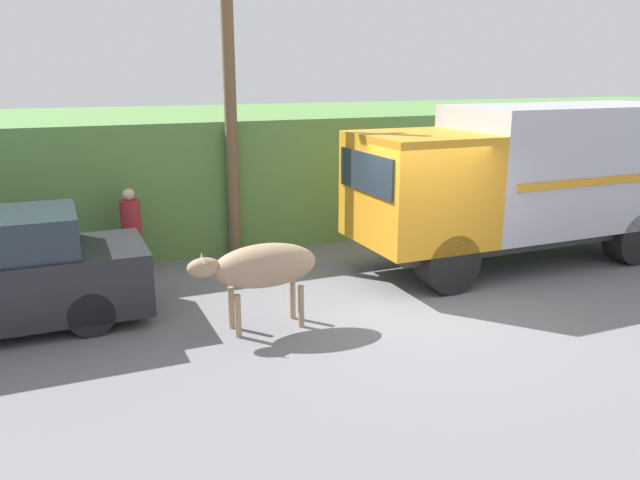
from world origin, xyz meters
TOP-DOWN VIEW (x-y plane):
  - ground_plane at (0.00, 0.00)m, footprint 60.00×60.00m
  - hillside_embankment at (0.00, 7.46)m, footprint 32.00×6.69m
  - building_backdrop at (-3.77, 5.64)m, footprint 6.05×2.70m
  - cargo_truck at (3.10, 1.29)m, footprint 6.92×2.26m
  - brown_cow at (-2.71, 0.16)m, footprint 1.91×0.64m
  - pedestrian_on_hill at (-4.14, 3.58)m, footprint 0.41×0.41m
  - utility_pole at (-2.08, 3.94)m, footprint 0.90×0.24m

SIDE VIEW (x-z plane):
  - ground_plane at x=0.00m, z-range 0.00..0.00m
  - pedestrian_on_hill at x=-4.14m, z-range 0.07..1.69m
  - brown_cow at x=-2.71m, z-range 0.30..1.59m
  - building_backdrop at x=-3.77m, z-range 0.01..2.58m
  - hillside_embankment at x=0.00m, z-range 0.00..2.71m
  - cargo_truck at x=3.10m, z-range 0.19..3.25m
  - utility_pole at x=-2.08m, z-range 0.11..6.47m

